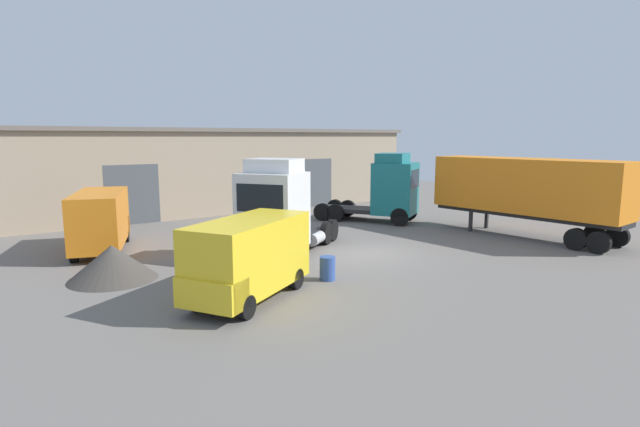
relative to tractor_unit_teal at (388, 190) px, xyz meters
The scene contains 9 objects.
ground_plane 8.87m from the tractor_unit_teal, 138.30° to the right, with size 60.00×60.00×0.00m, color slate.
warehouse_building 13.29m from the tractor_unit_teal, 119.12° to the left, with size 30.64×7.17×5.81m.
tractor_unit_teal is the anchor object (origin of this frame).
container_trailer_blue 8.17m from the tractor_unit_teal, 71.04° to the right, with size 3.26×10.00×4.12m.
tractor_unit_white 10.90m from the tractor_unit_teal, 158.95° to the right, with size 6.59×5.56×4.32m.
delivery_van_yellow 16.39m from the tractor_unit_teal, 148.92° to the right, with size 5.24×4.22×2.63m.
delivery_van_orange 16.35m from the tractor_unit_teal, behind, with size 3.72×5.89×2.74m.
gravel_pile 17.41m from the tractor_unit_teal, 168.54° to the right, with size 3.21×3.21×1.30m.
oil_drum 13.40m from the tractor_unit_teal, 142.53° to the right, with size 0.58×0.58×0.88m.
Camera 1 is at (-14.67, -16.73, 5.23)m, focal length 28.00 mm.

